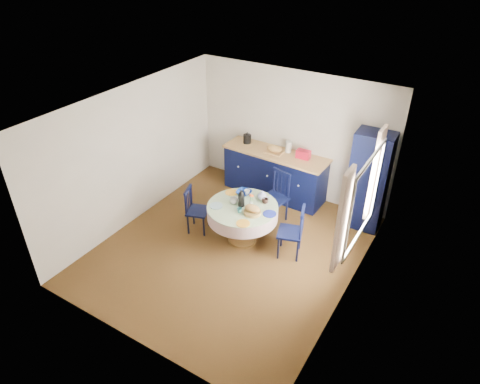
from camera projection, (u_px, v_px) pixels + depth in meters
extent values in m
plane|color=black|center=(231.00, 249.00, 7.26)|extent=(4.50, 4.50, 0.00)
plane|color=white|center=(228.00, 109.00, 5.93)|extent=(4.50, 4.50, 0.00)
cube|color=beige|center=(292.00, 134.00, 8.23)|extent=(4.00, 0.02, 2.50)
cube|color=beige|center=(133.00, 155.00, 7.48)|extent=(0.02, 4.50, 2.50)
cube|color=beige|center=(355.00, 226.00, 5.71)|extent=(0.02, 4.50, 2.50)
plane|color=white|center=(365.00, 200.00, 5.80)|extent=(0.00, 1.20, 1.20)
cube|color=beige|center=(342.00, 221.00, 5.30)|extent=(0.05, 0.34, 1.45)
cube|color=beige|center=(375.00, 173.00, 6.31)|extent=(0.05, 0.34, 1.45)
cube|color=black|center=(275.00, 174.00, 8.53)|extent=(2.05, 0.68, 0.89)
cube|color=tan|center=(276.00, 153.00, 8.28)|extent=(2.11, 0.72, 0.04)
cube|color=#A30F25|center=(303.00, 155.00, 8.01)|extent=(0.26, 0.15, 0.16)
cube|color=tan|center=(274.00, 152.00, 8.26)|extent=(0.35, 0.25, 0.02)
ellipsoid|color=#B67A47|center=(274.00, 148.00, 8.22)|extent=(0.31, 0.20, 0.13)
cylinder|color=silver|center=(288.00, 147.00, 8.22)|extent=(0.12, 0.12, 0.22)
cube|color=black|center=(368.00, 181.00, 7.38)|extent=(0.65, 0.48, 1.82)
cylinder|color=white|center=(351.00, 179.00, 7.27)|extent=(0.04, 0.02, 0.04)
cylinder|color=white|center=(347.00, 205.00, 7.56)|extent=(0.04, 0.02, 0.04)
cylinder|color=#563A18|center=(242.00, 239.00, 7.44)|extent=(0.49, 0.49, 0.05)
cylinder|color=#563A18|center=(242.00, 224.00, 7.26)|extent=(0.10, 0.10, 0.64)
cylinder|color=#563A18|center=(243.00, 208.00, 7.09)|extent=(1.13, 1.13, 0.03)
cylinder|color=white|center=(243.00, 212.00, 7.14)|extent=(1.19, 1.19, 0.22)
cylinder|color=silver|center=(243.00, 207.00, 7.08)|extent=(1.19, 1.19, 0.01)
cylinder|color=#8DB2BC|center=(216.00, 206.00, 7.08)|extent=(0.22, 0.22, 0.01)
cylinder|color=orange|center=(243.00, 223.00, 6.66)|extent=(0.22, 0.22, 0.01)
cylinder|color=navy|center=(270.00, 214.00, 6.88)|extent=(0.22, 0.22, 0.01)
cylinder|color=#88A468|center=(263.00, 195.00, 7.35)|extent=(0.22, 0.22, 0.01)
cylinder|color=orange|center=(232.00, 192.00, 7.43)|extent=(0.22, 0.22, 0.01)
cylinder|color=olive|center=(252.00, 212.00, 6.88)|extent=(0.28, 0.28, 0.05)
ellipsoid|color=#B67A47|center=(252.00, 208.00, 6.83)|extent=(0.26, 0.16, 0.11)
cube|color=silver|center=(240.00, 200.00, 7.21)|extent=(0.10, 0.07, 0.04)
cylinder|color=black|center=(204.00, 227.00, 7.46)|extent=(0.03, 0.03, 0.38)
cylinder|color=black|center=(209.00, 217.00, 7.72)|extent=(0.03, 0.03, 0.38)
cylinder|color=black|center=(188.00, 225.00, 7.52)|extent=(0.03, 0.03, 0.38)
cylinder|color=black|center=(193.00, 215.00, 7.77)|extent=(0.03, 0.03, 0.38)
cube|color=black|center=(198.00, 211.00, 7.50)|extent=(0.46, 0.47, 0.04)
cylinder|color=black|center=(186.00, 204.00, 7.29)|extent=(0.03, 0.03, 0.43)
cylinder|color=black|center=(191.00, 195.00, 7.55)|extent=(0.03, 0.03, 0.43)
cube|color=black|center=(188.00, 190.00, 7.32)|extent=(0.14, 0.34, 0.05)
cylinder|color=black|center=(187.00, 203.00, 7.36)|extent=(0.02, 0.02, 0.36)
cylinder|color=black|center=(188.00, 200.00, 7.43)|extent=(0.02, 0.02, 0.36)
cylinder|color=black|center=(190.00, 198.00, 7.50)|extent=(0.02, 0.02, 0.36)
cylinder|color=black|center=(260.00, 210.00, 7.86)|extent=(0.04, 0.04, 0.44)
cylinder|color=black|center=(275.00, 217.00, 7.65)|extent=(0.04, 0.04, 0.44)
cylinder|color=black|center=(272.00, 203.00, 8.06)|extent=(0.04, 0.04, 0.44)
cylinder|color=black|center=(287.00, 210.00, 7.85)|extent=(0.04, 0.04, 0.44)
cube|color=black|center=(274.00, 199.00, 7.73)|extent=(0.52, 0.50, 0.04)
cylinder|color=black|center=(274.00, 180.00, 7.82)|extent=(0.04, 0.04, 0.49)
cylinder|color=black|center=(289.00, 187.00, 7.61)|extent=(0.04, 0.04, 0.49)
cube|color=black|center=(282.00, 172.00, 7.59)|extent=(0.39, 0.13, 0.06)
cylinder|color=black|center=(277.00, 182.00, 7.78)|extent=(0.02, 0.02, 0.41)
cylinder|color=black|center=(281.00, 184.00, 7.72)|extent=(0.02, 0.02, 0.41)
cylinder|color=black|center=(285.00, 186.00, 7.67)|extent=(0.02, 0.02, 0.41)
cylinder|color=black|center=(281.00, 236.00, 7.21)|extent=(0.03, 0.03, 0.42)
cylinder|color=black|center=(278.00, 248.00, 6.94)|extent=(0.03, 0.03, 0.42)
cylinder|color=black|center=(300.00, 239.00, 7.15)|extent=(0.03, 0.03, 0.42)
cylinder|color=black|center=(297.00, 251.00, 6.88)|extent=(0.03, 0.03, 0.42)
cube|color=black|center=(290.00, 232.00, 6.92)|extent=(0.49, 0.51, 0.04)
cylinder|color=black|center=(303.00, 216.00, 6.90)|extent=(0.03, 0.03, 0.47)
cylinder|color=black|center=(301.00, 228.00, 6.63)|extent=(0.03, 0.03, 0.47)
cube|color=black|center=(303.00, 211.00, 6.65)|extent=(0.15, 0.36, 0.06)
cylinder|color=black|center=(302.00, 220.00, 6.85)|extent=(0.02, 0.02, 0.39)
cylinder|color=black|center=(302.00, 223.00, 6.78)|extent=(0.02, 0.02, 0.39)
cylinder|color=black|center=(301.00, 227.00, 6.70)|extent=(0.02, 0.02, 0.39)
imported|color=silver|center=(234.00, 201.00, 7.12)|extent=(0.13, 0.13, 0.11)
imported|color=#296767|center=(240.00, 210.00, 6.90)|extent=(0.09, 0.09, 0.08)
imported|color=black|center=(265.00, 201.00, 7.13)|extent=(0.11, 0.11, 0.09)
imported|color=silver|center=(247.00, 192.00, 7.36)|extent=(0.10, 0.10, 0.09)
imported|color=navy|center=(244.00, 193.00, 7.37)|extent=(0.26, 0.26, 0.06)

